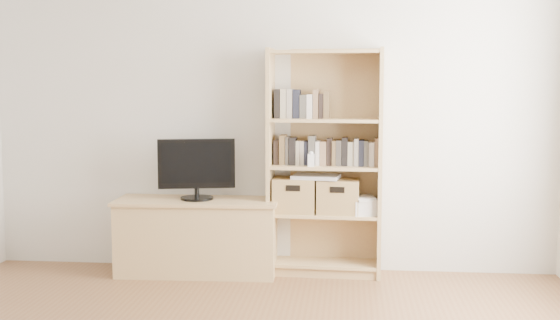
# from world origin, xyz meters

# --- Properties ---
(back_wall) EXTENTS (4.50, 0.02, 2.60)m
(back_wall) POSITION_xyz_m (0.00, 2.50, 1.30)
(back_wall) COLOR beige
(back_wall) RESTS_ON floor
(tv_stand) EXTENTS (1.24, 0.50, 0.56)m
(tv_stand) POSITION_xyz_m (-0.55, 2.27, 0.28)
(tv_stand) COLOR #A68455
(tv_stand) RESTS_ON floor
(bookshelf) EXTENTS (0.89, 0.35, 1.76)m
(bookshelf) POSITION_xyz_m (0.44, 2.34, 0.88)
(bookshelf) COLOR #A68455
(bookshelf) RESTS_ON floor
(television) EXTENTS (0.59, 0.18, 0.47)m
(television) POSITION_xyz_m (-0.55, 2.27, 0.82)
(television) COLOR black
(television) RESTS_ON tv_stand
(books_row_mid) EXTENTS (0.78, 0.21, 0.21)m
(books_row_mid) POSITION_xyz_m (0.44, 2.36, 0.96)
(books_row_mid) COLOR black
(books_row_mid) RESTS_ON bookshelf
(books_row_upper) EXTENTS (0.38, 0.15, 0.20)m
(books_row_upper) POSITION_xyz_m (0.25, 2.37, 1.32)
(books_row_upper) COLOR black
(books_row_upper) RESTS_ON bookshelf
(baby_monitor) EXTENTS (0.05, 0.03, 0.10)m
(baby_monitor) POSITION_xyz_m (0.34, 2.25, 0.91)
(baby_monitor) COLOR white
(baby_monitor) RESTS_ON bookshelf
(basket_left) EXTENTS (0.33, 0.27, 0.27)m
(basket_left) POSITION_xyz_m (0.21, 2.35, 0.62)
(basket_left) COLOR #A37F49
(basket_left) RESTS_ON bookshelf
(basket_right) EXTENTS (0.33, 0.28, 0.26)m
(basket_right) POSITION_xyz_m (0.55, 2.33, 0.62)
(basket_right) COLOR #A37F49
(basket_right) RESTS_ON bookshelf
(laptop) EXTENTS (0.39, 0.30, 0.03)m
(laptop) POSITION_xyz_m (0.38, 2.34, 0.77)
(laptop) COLOR silver
(laptop) RESTS_ON basket_left
(magazine_stack) EXTENTS (0.21, 0.27, 0.11)m
(magazine_stack) POSITION_xyz_m (0.74, 2.33, 0.54)
(magazine_stack) COLOR beige
(magazine_stack) RESTS_ON bookshelf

